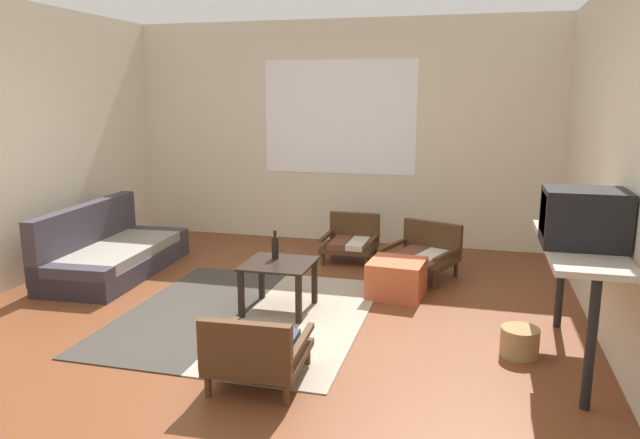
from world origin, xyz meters
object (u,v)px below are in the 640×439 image
coffee_table (279,272)px  armchair_by_window (351,239)px  armchair_corner (423,252)px  console_shelf (578,257)px  wicker_basket (520,342)px  crt_television (584,218)px  clay_vase (574,216)px  ottoman_orange (397,278)px  armchair_striped_foreground (256,351)px  glass_bottle (275,247)px  couch (111,254)px

coffee_table → armchair_by_window: armchair_by_window is taller
armchair_by_window → armchair_corner: bearing=-27.1°
console_shelf → wicker_basket: bearing=177.3°
console_shelf → crt_television: size_ratio=2.80×
coffee_table → clay_vase: (2.26, -0.12, 0.63)m
coffee_table → armchair_by_window: size_ratio=0.98×
ottoman_orange → armchair_by_window: bearing=120.7°
armchair_by_window → clay_vase: size_ratio=1.73×
armchair_striped_foreground → armchair_by_window: bearing=90.3°
console_shelf → glass_bottle: console_shelf is taller
armchair_striped_foreground → ottoman_orange: size_ratio=1.36×
crt_television → armchair_striped_foreground: bearing=-158.2°
console_shelf → clay_vase: size_ratio=4.21×
armchair_by_window → ottoman_orange: size_ratio=1.21×
couch → console_shelf: size_ratio=1.27×
console_shelf → armchair_corner: bearing=123.7°
coffee_table → glass_bottle: 0.23m
console_shelf → glass_bottle: bearing=167.1°
coffee_table → console_shelf: 2.34m
armchair_corner → glass_bottle: glass_bottle is taller
ottoman_orange → glass_bottle: size_ratio=1.96×
ottoman_orange → wicker_basket: (1.01, -1.05, -0.07)m
coffee_table → armchair_corner: (1.10, 1.32, -0.09)m
couch → wicker_basket: 4.10m
console_shelf → couch: bearing=166.5°
armchair_by_window → wicker_basket: size_ratio=2.19×
armchair_by_window → crt_television: bearing=-48.5°
armchair_striped_foreground → console_shelf: console_shelf is taller
glass_bottle → crt_television: bearing=-14.8°
couch → glass_bottle: couch is taller
armchair_striped_foreground → clay_vase: bearing=30.8°
armchair_striped_foreground → glass_bottle: (-0.35, 1.41, 0.30)m
coffee_table → armchair_by_window: (0.26, 1.75, -0.12)m
ottoman_orange → wicker_basket: ottoman_orange is taller
armchair_striped_foreground → ottoman_orange: 2.04m
clay_vase → glass_bottle: bearing=174.4°
clay_vase → glass_bottle: clay_vase is taller
couch → armchair_by_window: size_ratio=3.09×
armchair_striped_foreground → glass_bottle: 1.48m
armchair_corner → ottoman_orange: (-0.18, -0.68, -0.09)m
glass_bottle → ottoman_orange: bearing=28.3°
wicker_basket → ottoman_orange: bearing=133.9°
coffee_table → wicker_basket: 1.99m
glass_bottle → wicker_basket: size_ratio=0.93×
armchair_striped_foreground → wicker_basket: 1.88m
couch → armchair_corner: couch is taller
clay_vase → coffee_table: bearing=177.1°
couch → coffee_table: size_ratio=3.16×
armchair_striped_foreground → console_shelf: size_ratio=0.46×
console_shelf → clay_vase: clay_vase is taller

